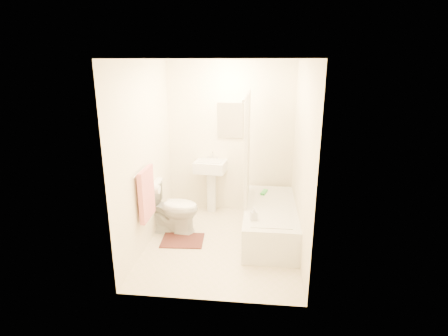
# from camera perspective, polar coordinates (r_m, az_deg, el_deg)

# --- Properties ---
(floor) EXTENTS (2.40, 2.40, 0.00)m
(floor) POSITION_cam_1_polar(r_m,az_deg,el_deg) (4.88, -0.32, -12.17)
(floor) COLOR beige
(floor) RESTS_ON ground
(ceiling) EXTENTS (2.40, 2.40, 0.00)m
(ceiling) POSITION_cam_1_polar(r_m,az_deg,el_deg) (4.27, -0.38, 17.28)
(ceiling) COLOR white
(ceiling) RESTS_ON ground
(wall_back) EXTENTS (2.00, 0.02, 2.40)m
(wall_back) POSITION_cam_1_polar(r_m,az_deg,el_deg) (5.59, 1.05, 4.78)
(wall_back) COLOR beige
(wall_back) RESTS_ON ground
(wall_left) EXTENTS (0.02, 2.40, 2.40)m
(wall_left) POSITION_cam_1_polar(r_m,az_deg,el_deg) (4.64, -12.71, 1.86)
(wall_left) COLOR beige
(wall_left) RESTS_ON ground
(wall_right) EXTENTS (0.02, 2.40, 2.40)m
(wall_right) POSITION_cam_1_polar(r_m,az_deg,el_deg) (4.43, 12.62, 1.14)
(wall_right) COLOR beige
(wall_right) RESTS_ON ground
(mirror) EXTENTS (0.40, 0.03, 0.55)m
(mirror) POSITION_cam_1_polar(r_m,az_deg,el_deg) (5.51, 1.04, 7.79)
(mirror) COLOR white
(mirror) RESTS_ON wall_back
(curtain_rod) EXTENTS (0.03, 1.70, 0.03)m
(curtain_rod) POSITION_cam_1_polar(r_m,az_deg,el_deg) (4.36, 3.79, 11.97)
(curtain_rod) COLOR silver
(curtain_rod) RESTS_ON wall_back
(shower_curtain) EXTENTS (0.04, 0.80, 1.55)m
(shower_curtain) POSITION_cam_1_polar(r_m,az_deg,el_deg) (4.88, 3.82, 3.21)
(shower_curtain) COLOR silver
(shower_curtain) RESTS_ON curtain_rod
(towel_bar) EXTENTS (0.02, 0.60, 0.02)m
(towel_bar) POSITION_cam_1_polar(r_m,az_deg,el_deg) (4.43, -13.16, -0.24)
(towel_bar) COLOR silver
(towel_bar) RESTS_ON wall_left
(towel) EXTENTS (0.06, 0.45, 0.66)m
(towel) POSITION_cam_1_polar(r_m,az_deg,el_deg) (4.52, -12.53, -4.13)
(towel) COLOR #CC7266
(towel) RESTS_ON towel_bar
(toilet_paper) EXTENTS (0.11, 0.12, 0.12)m
(toilet_paper) POSITION_cam_1_polar(r_m,az_deg,el_deg) (4.88, -11.12, -3.48)
(toilet_paper) COLOR white
(toilet_paper) RESTS_ON wall_left
(toilet) EXTENTS (0.80, 0.50, 0.75)m
(toilet) POSITION_cam_1_polar(r_m,az_deg,el_deg) (5.09, -8.43, -6.38)
(toilet) COLOR white
(toilet) RESTS_ON floor
(sink) EXTENTS (0.52, 0.44, 0.94)m
(sink) POSITION_cam_1_polar(r_m,az_deg,el_deg) (5.68, -2.14, -2.66)
(sink) COLOR white
(sink) RESTS_ON floor
(bathtub) EXTENTS (0.71, 1.62, 0.46)m
(bathtub) POSITION_cam_1_polar(r_m,az_deg,el_deg) (5.02, 7.49, -8.53)
(bathtub) COLOR silver
(bathtub) RESTS_ON floor
(bath_mat) EXTENTS (0.60, 0.46, 0.02)m
(bath_mat) POSITION_cam_1_polar(r_m,az_deg,el_deg) (4.96, -6.77, -11.65)
(bath_mat) COLOR #4B2B1D
(bath_mat) RESTS_ON floor
(soap_bottle) EXTENTS (0.10, 0.10, 0.18)m
(soap_bottle) POSITION_cam_1_polar(r_m,az_deg,el_deg) (4.43, 4.89, -7.49)
(soap_bottle) COLOR silver
(soap_bottle) RESTS_ON bathtub
(scrub_brush) EXTENTS (0.11, 0.22, 0.04)m
(scrub_brush) POSITION_cam_1_polar(r_m,az_deg,el_deg) (5.35, 6.56, -4.00)
(scrub_brush) COLOR green
(scrub_brush) RESTS_ON bathtub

